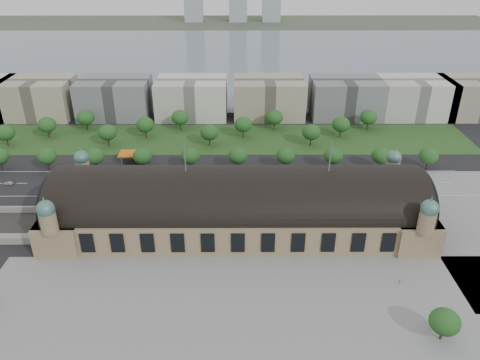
{
  "coord_description": "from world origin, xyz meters",
  "views": [
    {
      "loc": [
        0.28,
        -160.24,
        106.41
      ],
      "look_at": [
        0.88,
        14.68,
        14.0
      ],
      "focal_mm": 35.0,
      "sensor_mm": 36.0,
      "label": 1
    }
  ],
  "objects_px": {
    "traffic_car_4": "(273,189)",
    "traffic_car_6": "(368,191)",
    "parked_car_1": "(65,200)",
    "traffic_car_2": "(116,181)",
    "parked_car_0": "(87,200)",
    "parked_car_3": "(103,200)",
    "traffic_car_1": "(58,173)",
    "pedestrian_0": "(399,282)",
    "bus_east": "(272,187)",
    "parked_car_4": "(117,199)",
    "traffic_car_0": "(8,183)",
    "parked_car_6": "(198,200)",
    "bus_mid": "(284,191)",
    "traffic_car_5": "(334,179)",
    "petrol_station": "(136,154)",
    "parked_car_2": "(86,195)",
    "parked_car_5": "(144,196)",
    "bus_west": "(255,189)"
  },
  "relations": [
    {
      "from": "parked_car_4",
      "to": "traffic_car_2",
      "type": "bearing_deg",
      "value": 166.32
    },
    {
      "from": "parked_car_1",
      "to": "bus_west",
      "type": "height_order",
      "value": "bus_west"
    },
    {
      "from": "parked_car_4",
      "to": "bus_west",
      "type": "distance_m",
      "value": 62.87
    },
    {
      "from": "parked_car_3",
      "to": "pedestrian_0",
      "type": "xyz_separation_m",
      "value": [
        115.82,
        -56.63,
        0.1
      ]
    },
    {
      "from": "traffic_car_4",
      "to": "parked_car_2",
      "type": "distance_m",
      "value": 85.62
    },
    {
      "from": "parked_car_0",
      "to": "parked_car_2",
      "type": "xyz_separation_m",
      "value": [
        -1.64,
        4.0,
        0.03
      ]
    },
    {
      "from": "traffic_car_0",
      "to": "parked_car_2",
      "type": "height_order",
      "value": "traffic_car_0"
    },
    {
      "from": "parked_car_3",
      "to": "bus_east",
      "type": "relative_size",
      "value": 0.4
    },
    {
      "from": "traffic_car_0",
      "to": "parked_car_4",
      "type": "xyz_separation_m",
      "value": [
        55.38,
        -15.07,
        -0.14
      ]
    },
    {
      "from": "traffic_car_1",
      "to": "traffic_car_0",
      "type": "bearing_deg",
      "value": 115.87
    },
    {
      "from": "bus_mid",
      "to": "parked_car_2",
      "type": "bearing_deg",
      "value": 87.85
    },
    {
      "from": "parked_car_3",
      "to": "bus_west",
      "type": "relative_size",
      "value": 0.43
    },
    {
      "from": "bus_west",
      "to": "parked_car_4",
      "type": "bearing_deg",
      "value": 101.84
    },
    {
      "from": "parked_car_1",
      "to": "traffic_car_1",
      "type": "bearing_deg",
      "value": -179.33
    },
    {
      "from": "bus_east",
      "to": "traffic_car_6",
      "type": "bearing_deg",
      "value": -89.56
    },
    {
      "from": "parked_car_4",
      "to": "parked_car_5",
      "type": "height_order",
      "value": "parked_car_5"
    },
    {
      "from": "petrol_station",
      "to": "parked_car_2",
      "type": "distance_m",
      "value": 43.16
    },
    {
      "from": "traffic_car_5",
      "to": "bus_west",
      "type": "relative_size",
      "value": 0.43
    },
    {
      "from": "traffic_car_5",
      "to": "petrol_station",
      "type": "bearing_deg",
      "value": 77.21
    },
    {
      "from": "traffic_car_0",
      "to": "pedestrian_0",
      "type": "xyz_separation_m",
      "value": [
        165.28,
        -72.55,
        0.07
      ]
    },
    {
      "from": "traffic_car_2",
      "to": "traffic_car_4",
      "type": "bearing_deg",
      "value": 89.57
    },
    {
      "from": "traffic_car_5",
      "to": "parked_car_1",
      "type": "distance_m",
      "value": 125.83
    },
    {
      "from": "parked_car_1",
      "to": "parked_car_5",
      "type": "xyz_separation_m",
      "value": [
        35.0,
        3.8,
        -0.13
      ]
    },
    {
      "from": "traffic_car_2",
      "to": "parked_car_4",
      "type": "relative_size",
      "value": 1.33
    },
    {
      "from": "traffic_car_4",
      "to": "parked_car_1",
      "type": "distance_m",
      "value": 94.5
    },
    {
      "from": "traffic_car_5",
      "to": "bus_west",
      "type": "xyz_separation_m",
      "value": [
        -38.82,
        -10.6,
        0.74
      ]
    },
    {
      "from": "traffic_car_1",
      "to": "pedestrian_0",
      "type": "bearing_deg",
      "value": -122.77
    },
    {
      "from": "traffic_car_0",
      "to": "parked_car_6",
      "type": "distance_m",
      "value": 93.39
    },
    {
      "from": "traffic_car_4",
      "to": "parked_car_3",
      "type": "xyz_separation_m",
      "value": [
        -76.73,
        -10.03,
        0.13
      ]
    },
    {
      "from": "petrol_station",
      "to": "traffic_car_2",
      "type": "bearing_deg",
      "value": -100.03
    },
    {
      "from": "bus_mid",
      "to": "bus_east",
      "type": "bearing_deg",
      "value": 49.72
    },
    {
      "from": "traffic_car_0",
      "to": "parked_car_6",
      "type": "xyz_separation_m",
      "value": [
        92.02,
        -15.92,
        -0.11
      ]
    },
    {
      "from": "traffic_car_2",
      "to": "pedestrian_0",
      "type": "bearing_deg",
      "value": 62.28
    },
    {
      "from": "bus_west",
      "to": "traffic_car_6",
      "type": "bearing_deg",
      "value": -86.39
    },
    {
      "from": "traffic_car_4",
      "to": "traffic_car_1",
      "type": "bearing_deg",
      "value": -101.12
    },
    {
      "from": "bus_west",
      "to": "bus_east",
      "type": "height_order",
      "value": "bus_east"
    },
    {
      "from": "traffic_car_2",
      "to": "bus_mid",
      "type": "height_order",
      "value": "bus_mid"
    },
    {
      "from": "traffic_car_4",
      "to": "traffic_car_6",
      "type": "bearing_deg",
      "value": 84.53
    },
    {
      "from": "bus_mid",
      "to": "bus_west",
      "type": "bearing_deg",
      "value": 75.93
    },
    {
      "from": "petrol_station",
      "to": "pedestrian_0",
      "type": "bearing_deg",
      "value": -42.75
    },
    {
      "from": "parked_car_0",
      "to": "parked_car_2",
      "type": "distance_m",
      "value": 4.32
    },
    {
      "from": "parked_car_5",
      "to": "traffic_car_5",
      "type": "bearing_deg",
      "value": 61.63
    },
    {
      "from": "parked_car_0",
      "to": "parked_car_3",
      "type": "xyz_separation_m",
      "value": [
        7.04,
        0.0,
        0.03
      ]
    },
    {
      "from": "parked_car_2",
      "to": "parked_car_5",
      "type": "xyz_separation_m",
      "value": [
        26.44,
        -0.2,
        -0.07
      ]
    },
    {
      "from": "traffic_car_1",
      "to": "traffic_car_6",
      "type": "xyz_separation_m",
      "value": [
        150.3,
        -19.4,
        0.06
      ]
    },
    {
      "from": "bus_mid",
      "to": "traffic_car_1",
      "type": "bearing_deg",
      "value": 75.97
    },
    {
      "from": "traffic_car_4",
      "to": "parked_car_4",
      "type": "relative_size",
      "value": 0.94
    },
    {
      "from": "traffic_car_4",
      "to": "parked_car_0",
      "type": "distance_m",
      "value": 84.37
    },
    {
      "from": "petrol_station",
      "to": "parked_car_5",
      "type": "bearing_deg",
      "value": -74.67
    },
    {
      "from": "parked_car_1",
      "to": "traffic_car_2",
      "type": "bearing_deg",
      "value": 108.71
    }
  ]
}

